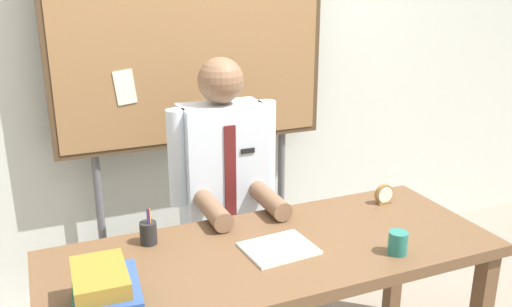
{
  "coord_description": "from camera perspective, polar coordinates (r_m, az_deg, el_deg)",
  "views": [
    {
      "loc": [
        -0.84,
        -1.79,
        1.8
      ],
      "look_at": [
        0.0,
        0.18,
        1.09
      ],
      "focal_mm": 38.27,
      "sensor_mm": 36.0,
      "label": 1
    }
  ],
  "objects": [
    {
      "name": "back_wall",
      "position": [
        3.19,
        -7.66,
        10.06
      ],
      "size": [
        6.4,
        0.08,
        2.7
      ],
      "primitive_type": "cube",
      "color": "silver",
      "rests_on": "ground_plane"
    },
    {
      "name": "open_notebook",
      "position": [
        2.23,
        2.42,
        -9.88
      ],
      "size": [
        0.29,
        0.25,
        0.01
      ],
      "primitive_type": "cube",
      "rotation": [
        0.0,
        0.0,
        0.07
      ],
      "color": "white",
      "rests_on": "desk"
    },
    {
      "name": "desk",
      "position": [
        2.29,
        1.82,
        -11.79
      ],
      "size": [
        1.84,
        0.72,
        0.74
      ],
      "color": "brown",
      "rests_on": "ground_plane"
    },
    {
      "name": "book_stack",
      "position": [
        1.89,
        -15.56,
        -13.88
      ],
      "size": [
        0.24,
        0.32,
        0.16
      ],
      "color": "#337F47",
      "rests_on": "desk"
    },
    {
      "name": "person",
      "position": [
        2.77,
        -3.37,
        -5.76
      ],
      "size": [
        0.55,
        0.56,
        1.43
      ],
      "color": "#2D2D33",
      "rests_on": "ground_plane"
    },
    {
      "name": "desk_clock",
      "position": [
        2.71,
        13.24,
        -4.26
      ],
      "size": [
        0.1,
        0.04,
        0.1
      ],
      "color": "olive",
      "rests_on": "desk"
    },
    {
      "name": "coffee_mug",
      "position": [
        2.26,
        14.6,
        -9.02
      ],
      "size": [
        0.08,
        0.08,
        0.09
      ],
      "primitive_type": "cylinder",
      "color": "#267266",
      "rests_on": "desk"
    },
    {
      "name": "bulletin_board",
      "position": [
        2.98,
        -6.67,
        11.87
      ],
      "size": [
        1.52,
        0.09,
        2.1
      ],
      "color": "#4C3823",
      "rests_on": "ground_plane"
    },
    {
      "name": "pen_holder",
      "position": [
        2.3,
        -11.18,
        -8.12
      ],
      "size": [
        0.07,
        0.07,
        0.16
      ],
      "color": "#262626",
      "rests_on": "desk"
    }
  ]
}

